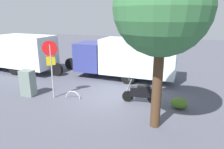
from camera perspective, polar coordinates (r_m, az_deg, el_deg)
name	(u,v)px	position (r m, az deg, el deg)	size (l,w,h in m)	color
ground_plane	(110,98)	(10.96, -0.53, -6.51)	(60.00, 60.00, 0.00)	#474854
box_truck_near	(124,56)	(13.86, 3.22, 4.99)	(8.54, 2.27, 2.71)	black
box_truck_far	(17,51)	(17.44, -24.75, 5.91)	(7.70, 2.47, 2.76)	black
motorcycle	(141,93)	(10.37, 8.03, -4.94)	(1.80, 0.64, 1.20)	black
stop_sign	(51,61)	(10.87, -16.47, 3.70)	(0.71, 0.33, 3.01)	#9E9EA3
street_tree	(162,8)	(7.50, 13.63, 17.33)	(3.37, 3.37, 6.16)	#47301E
utility_cabinet	(28,83)	(11.97, -22.14, -2.20)	(0.71, 0.50, 1.40)	slate
bike_rack_hoop	(73,99)	(11.10, -10.67, -6.51)	(0.85, 0.85, 0.05)	#B7B7BC
shrub_near_sign	(179,103)	(10.23, 17.99, -7.51)	(0.75, 0.61, 0.51)	#436A21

